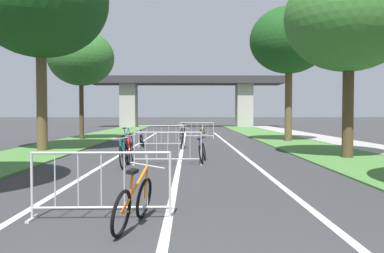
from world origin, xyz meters
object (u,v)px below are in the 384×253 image
(bicycle_purple_6, at_px, (202,152))
(bicycle_black_7, at_px, (182,140))
(crowd_barrier_nearest, at_px, (101,186))
(bicycle_orange_3, at_px, (134,203))
(bicycle_silver_4, at_px, (182,132))
(bicycle_red_8, at_px, (130,152))
(tree_left_pine_far, at_px, (81,58))
(bicycle_teal_0, at_px, (124,155))
(crowd_barrier_second, at_px, (168,149))
(tree_left_maple_mid, at_px, (40,0))
(bicycle_white_5, at_px, (141,139))
(tree_right_cypress_far, at_px, (289,41))
(bicycle_yellow_1, at_px, (203,133))
(tree_right_pine_near, at_px, (349,18))
(bicycle_blue_2, at_px, (127,139))
(crowd_barrier_fourth, at_px, (197,131))
(crowd_barrier_third, at_px, (161,137))

(bicycle_purple_6, xyz_separation_m, bicycle_black_7, (-0.75, 5.17, 0.01))
(crowd_barrier_nearest, bearing_deg, bicycle_orange_3, -37.64)
(bicycle_silver_4, height_order, bicycle_red_8, bicycle_silver_4)
(tree_left_pine_far, height_order, bicycle_orange_3, tree_left_pine_far)
(bicycle_teal_0, xyz_separation_m, bicycle_black_7, (1.67, 6.25, -0.01))
(crowd_barrier_second, relative_size, bicycle_teal_0, 1.26)
(crowd_barrier_second, bearing_deg, bicycle_silver_4, 88.97)
(tree_left_maple_mid, height_order, crowd_barrier_nearest, tree_left_maple_mid)
(tree_left_maple_mid, bearing_deg, bicycle_white_5, 31.22)
(tree_left_maple_mid, relative_size, tree_right_cypress_far, 1.15)
(bicycle_yellow_1, bearing_deg, tree_left_maple_mid, -117.90)
(tree_right_pine_near, xyz_separation_m, bicycle_blue_2, (-8.73, 5.17, -4.67))
(tree_right_pine_near, bearing_deg, tree_left_maple_mid, 166.95)
(crowd_barrier_nearest, height_order, bicycle_red_8, crowd_barrier_nearest)
(tree_left_pine_far, height_order, bicycle_white_5, tree_left_pine_far)
(tree_right_pine_near, distance_m, bicycle_red_8, 9.03)
(tree_left_pine_far, distance_m, bicycle_purple_6, 13.94)
(bicycle_orange_3, bearing_deg, bicycle_teal_0, 112.37)
(bicycle_purple_6, distance_m, bicycle_black_7, 5.23)
(crowd_barrier_second, height_order, bicycle_white_5, crowd_barrier_second)
(bicycle_yellow_1, bearing_deg, tree_right_cypress_far, -22.60)
(bicycle_blue_2, bearing_deg, tree_right_cypress_far, 27.32)
(bicycle_teal_0, height_order, bicycle_red_8, bicycle_teal_0)
(tree_right_pine_near, relative_size, crowd_barrier_fourth, 3.17)
(tree_right_cypress_far, bearing_deg, crowd_barrier_third, -153.09)
(tree_left_maple_mid, bearing_deg, bicycle_silver_4, 56.06)
(tree_right_cypress_far, xyz_separation_m, crowd_barrier_fourth, (-5.17, 2.77, -5.23))
(crowd_barrier_second, distance_m, bicycle_blue_2, 7.16)
(tree_right_cypress_far, xyz_separation_m, bicycle_purple_6, (-5.24, -9.28, -5.39))
(crowd_barrier_third, xyz_separation_m, crowd_barrier_fourth, (1.84, 6.32, 0.00))
(tree_right_pine_near, xyz_separation_m, crowd_barrier_nearest, (-7.04, -7.91, -4.52))
(bicycle_blue_2, distance_m, bicycle_orange_3, 13.70)
(bicycle_yellow_1, xyz_separation_m, bicycle_blue_2, (-3.92, -6.36, 0.02))
(bicycle_teal_0, height_order, bicycle_yellow_1, bicycle_teal_0)
(crowd_barrier_third, bearing_deg, bicycle_teal_0, -95.46)
(tree_right_cypress_far, bearing_deg, crowd_barrier_second, -122.73)
(tree_right_cypress_far, bearing_deg, tree_left_pine_far, 171.66)
(tree_right_pine_near, distance_m, bicycle_blue_2, 11.17)
(tree_right_cypress_far, height_order, bicycle_yellow_1, tree_right_cypress_far)
(tree_left_pine_far, distance_m, tree_right_pine_near, 15.92)
(bicycle_teal_0, distance_m, bicycle_white_5, 7.23)
(crowd_barrier_nearest, xyz_separation_m, bicycle_red_8, (-0.61, 6.86, -0.16))
(tree_left_pine_far, xyz_separation_m, bicycle_teal_0, (4.63, -12.16, -4.63))
(bicycle_blue_2, distance_m, bicycle_purple_6, 7.07)
(bicycle_purple_6, bearing_deg, bicycle_blue_2, 126.72)
(bicycle_white_5, relative_size, bicycle_black_7, 1.03)
(bicycle_purple_6, height_order, bicycle_black_7, bicycle_black_7)
(tree_left_pine_far, bearing_deg, tree_left_maple_mid, -87.40)
(crowd_barrier_fourth, bearing_deg, tree_left_maple_mid, -129.32)
(tree_left_maple_mid, distance_m, bicycle_purple_6, 9.80)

